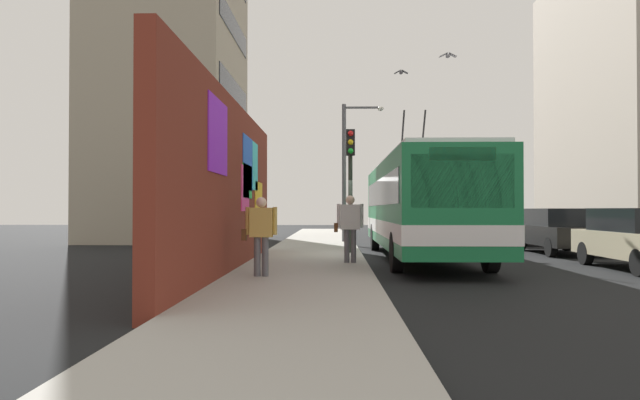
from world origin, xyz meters
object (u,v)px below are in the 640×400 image
object	(u,v)px
city_bus	(420,204)
pedestrian_at_curb	(350,223)
street_lamp	(349,162)
parked_car_black	(559,230)
parked_car_dark_gray	(510,225)
pedestrian_near_wall	(261,230)
traffic_light	(350,169)

from	to	relation	value
city_bus	pedestrian_at_curb	distance (m)	3.72
city_bus	street_lamp	world-z (taller)	street_lamp
parked_car_black	parked_car_dark_gray	distance (m)	5.84
city_bus	pedestrian_at_curb	world-z (taller)	city_bus
pedestrian_near_wall	traffic_light	bearing A→B (deg)	-16.98
parked_car_dark_gray	pedestrian_near_wall	world-z (taller)	pedestrian_near_wall
pedestrian_at_curb	street_lamp	distance (m)	10.57
pedestrian_near_wall	traffic_light	size ratio (longest dim) A/B	0.41
parked_car_black	parked_car_dark_gray	bearing A→B (deg)	0.00
parked_car_black	city_bus	bearing A→B (deg)	115.43
city_bus	traffic_light	bearing A→B (deg)	73.44
pedestrian_near_wall	street_lamp	size ratio (longest dim) A/B	0.28
pedestrian_at_curb	city_bus	bearing A→B (deg)	-37.94
pedestrian_near_wall	pedestrian_at_curb	xyz separation A→B (m)	(3.20, -1.95, 0.08)
city_bus	pedestrian_at_curb	xyz separation A→B (m)	(-2.90, 2.26, -0.53)
pedestrian_near_wall	city_bus	bearing A→B (deg)	-34.59
pedestrian_at_curb	pedestrian_near_wall	bearing A→B (deg)	148.70
city_bus	parked_car_dark_gray	size ratio (longest dim) A/B	2.80
parked_car_black	traffic_light	distance (m)	7.84
pedestrian_at_curb	parked_car_dark_gray	bearing A→B (deg)	-33.65
parked_car_black	pedestrian_at_curb	world-z (taller)	pedestrian_at_curb
city_bus	pedestrian_at_curb	bearing A→B (deg)	142.06
pedestrian_at_curb	street_lamp	bearing A→B (deg)	-1.31
pedestrian_near_wall	street_lamp	xyz separation A→B (m)	(13.49, -2.18, 2.52)
city_bus	pedestrian_at_curb	size ratio (longest dim) A/B	6.95
city_bus	parked_car_dark_gray	distance (m)	9.84
pedestrian_near_wall	parked_car_black	bearing A→B (deg)	-47.65
parked_car_black	pedestrian_at_curb	distance (m)	9.20
parked_car_black	street_lamp	size ratio (longest dim) A/B	0.79
parked_car_dark_gray	street_lamp	xyz separation A→B (m)	(-0.93, 7.23, 2.81)
city_bus	traffic_light	xyz separation A→B (m)	(0.64, 2.15, 1.13)
traffic_light	street_lamp	world-z (taller)	street_lamp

